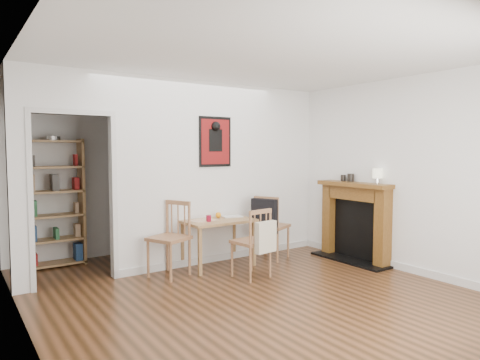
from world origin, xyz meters
TOP-DOWN VIEW (x-y plane):
  - ground at (0.00, 0.00)m, footprint 5.20×5.20m
  - room_shell at (0.10, 1.34)m, footprint 5.20×5.20m
  - dining_table at (0.30, 1.10)m, footprint 0.97×0.62m
  - chair_left at (-0.47, 1.05)m, footprint 0.64×0.64m
  - chair_right at (1.18, 1.01)m, footprint 0.68×0.64m
  - chair_front at (0.39, 0.42)m, footprint 0.50×0.55m
  - bookshelf at (-1.57, 2.40)m, footprint 0.75×0.30m
  - fireplace at (2.16, 0.25)m, footprint 0.45×1.25m
  - red_glass at (0.11, 1.03)m, footprint 0.07×0.07m
  - orange_fruit at (0.38, 1.23)m, footprint 0.08×0.08m
  - placemat at (0.10, 1.16)m, footprint 0.39×0.31m
  - notebook at (0.59, 1.19)m, footprint 0.31×0.25m
  - mantel_lamp at (2.18, -0.11)m, footprint 0.14×0.14m
  - ceramic_jar_a at (2.18, 0.37)m, footprint 0.10×0.10m
  - ceramic_jar_b at (2.18, 0.52)m, footprint 0.08×0.08m

SIDE VIEW (x-z plane):
  - ground at x=0.00m, z-range 0.00..0.00m
  - chair_front at x=0.39m, z-range 0.01..0.90m
  - chair_left at x=-0.47m, z-range 0.00..0.97m
  - chair_right at x=1.18m, z-range 0.02..0.98m
  - dining_table at x=0.30m, z-range 0.25..0.91m
  - fireplace at x=2.16m, z-range 0.04..1.20m
  - placemat at x=0.10m, z-range 0.66..0.67m
  - notebook at x=0.59m, z-range 0.66..0.68m
  - orange_fruit at x=0.38m, z-range 0.66..0.74m
  - red_glass at x=0.11m, z-range 0.66..0.75m
  - bookshelf at x=-1.57m, z-range -0.01..1.78m
  - ceramic_jar_b at x=2.18m, z-range 1.16..1.26m
  - ceramic_jar_a at x=2.18m, z-range 1.16..1.28m
  - mantel_lamp at x=2.18m, z-range 1.19..1.40m
  - room_shell at x=0.10m, z-range -1.30..3.90m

